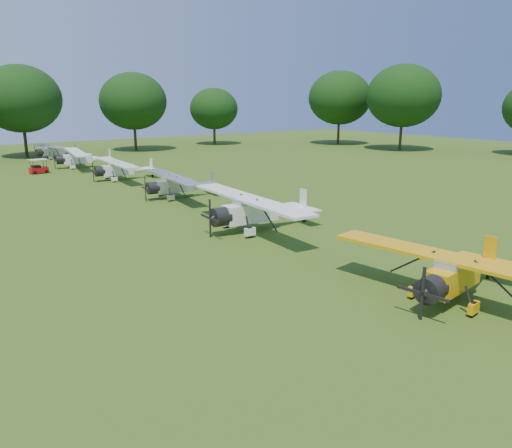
% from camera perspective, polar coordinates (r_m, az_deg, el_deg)
% --- Properties ---
extents(ground, '(160.00, 160.00, 0.00)m').
position_cam_1_polar(ground, '(28.79, 4.33, -2.58)').
color(ground, '#2F5114').
rests_on(ground, ground).
extents(tree_belt, '(137.36, 130.27, 14.52)m').
position_cam_1_polar(tree_belt, '(30.13, 9.74, 13.51)').
color(tree_belt, black).
rests_on(tree_belt, ground).
extents(aircraft_2, '(6.88, 10.91, 2.14)m').
position_cam_1_polar(aircraft_2, '(22.78, 22.18, -4.90)').
color(aircraft_2, '#E5A109').
rests_on(aircraft_2, ground).
extents(aircraft_3, '(7.58, 12.09, 2.38)m').
position_cam_1_polar(aircraft_3, '(32.04, 0.23, 1.77)').
color(aircraft_3, white).
rests_on(aircraft_3, ground).
extents(aircraft_4, '(6.62, 10.52, 2.07)m').
position_cam_1_polar(aircraft_4, '(43.11, -8.73, 4.59)').
color(aircraft_4, '#B9B9BD').
rests_on(aircraft_4, ground).
extents(aircraft_5, '(6.62, 10.54, 2.07)m').
position_cam_1_polar(aircraft_5, '(53.99, -15.04, 6.20)').
color(aircraft_5, white).
rests_on(aircraft_5, ground).
extents(aircraft_6, '(6.98, 11.06, 2.17)m').
position_cam_1_polar(aircraft_6, '(64.95, -19.27, 7.23)').
color(aircraft_6, white).
rests_on(aircraft_6, ground).
extents(aircraft_7, '(6.25, 9.92, 1.95)m').
position_cam_1_polar(aircraft_7, '(76.29, -21.95, 7.83)').
color(aircraft_7, '#B9B9BD').
rests_on(aircraft_7, ground).
extents(golf_cart, '(2.00, 1.37, 1.60)m').
position_cam_1_polar(golf_cart, '(61.64, -23.62, 5.81)').
color(golf_cart, red).
rests_on(golf_cart, ground).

